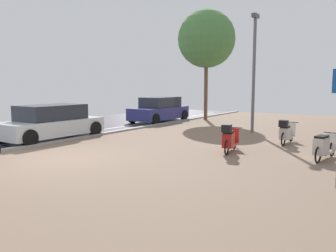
{
  "coord_description": "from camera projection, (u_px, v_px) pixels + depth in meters",
  "views": [
    {
      "loc": [
        8.24,
        -6.47,
        2.17
      ],
      "look_at": [
        2.8,
        1.79,
        0.99
      ],
      "focal_mm": 36.75,
      "sensor_mm": 36.0,
      "label": 1
    }
  ],
  "objects": [
    {
      "name": "lamp_post",
      "position": [
        254.0,
        67.0,
        15.45
      ],
      "size": [
        0.2,
        0.52,
        5.3
      ],
      "color": "slate",
      "rests_on": "ground"
    },
    {
      "name": "scooter_mid",
      "position": [
        286.0,
        132.0,
        12.67
      ],
      "size": [
        0.52,
        1.67,
        0.95
      ],
      "color": "black",
      "rests_on": "ground"
    },
    {
      "name": "scooter_far",
      "position": [
        324.0,
        147.0,
        9.95
      ],
      "size": [
        0.59,
        1.77,
        0.77
      ],
      "color": "black",
      "rests_on": "ground"
    },
    {
      "name": "parked_car_far",
      "position": [
        160.0,
        110.0,
        20.51
      ],
      "size": [
        1.82,
        4.1,
        1.45
      ],
      "color": "navy",
      "rests_on": "ground"
    },
    {
      "name": "scooter_near",
      "position": [
        229.0,
        139.0,
        11.03
      ],
      "size": [
        0.64,
        1.67,
        0.98
      ],
      "color": "black",
      "rests_on": "ground"
    },
    {
      "name": "ground",
      "position": [
        90.0,
        166.0,
        9.35
      ],
      "size": [
        21.0,
        40.0,
        0.13
      ],
      "color": "#352F39"
    },
    {
      "name": "street_tree",
      "position": [
        207.0,
        39.0,
        21.12
      ],
      "size": [
        3.54,
        3.54,
        6.76
      ],
      "color": "brown",
      "rests_on": "ground"
    },
    {
      "name": "parked_car_near",
      "position": [
        51.0,
        123.0,
        13.86
      ],
      "size": [
        1.94,
        4.21,
        1.38
      ],
      "color": "silver",
      "rests_on": "ground"
    }
  ]
}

